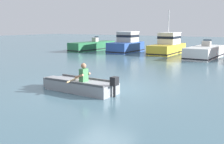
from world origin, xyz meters
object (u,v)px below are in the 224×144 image
moored_boat_blue (126,44)px  rowboat_with_person (80,85)px  moored_boat_green (93,46)px  moored_boat_yellow (168,46)px  moored_boat_white (205,52)px

moored_boat_blue → rowboat_with_person: bearing=-66.9°
rowboat_with_person → moored_boat_blue: bearing=113.1°
moored_boat_green → moored_boat_yellow: size_ratio=1.13×
moored_boat_green → moored_boat_white: 12.31m
moored_boat_yellow → moored_boat_white: size_ratio=0.98×
rowboat_with_person → moored_boat_blue: moored_boat_blue is taller
rowboat_with_person → moored_boat_yellow: size_ratio=0.66×
moored_boat_blue → moored_boat_white: (8.05, -0.91, -0.33)m
moored_boat_blue → moored_boat_yellow: (4.06, 0.96, -0.03)m
moored_boat_green → moored_boat_yellow: bearing=7.1°
moored_boat_yellow → rowboat_with_person: bearing=-80.8°
rowboat_with_person → moored_boat_white: 15.04m
moored_boat_green → rowboat_with_person: bearing=-55.1°
moored_boat_yellow → moored_boat_green: bearing=-172.9°
moored_boat_white → moored_boat_yellow: bearing=154.9°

